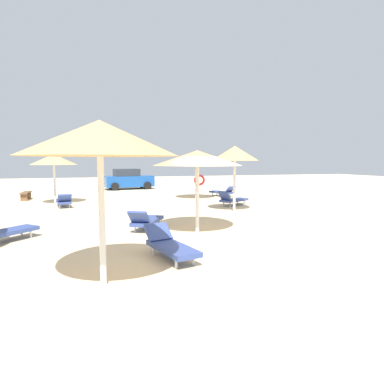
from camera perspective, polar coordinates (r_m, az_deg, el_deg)
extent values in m
plane|color=beige|center=(9.23, 5.53, -9.18)|extent=(80.00, 80.00, 0.00)
cylinder|color=silver|center=(19.78, 0.75, 1.96)|extent=(0.12, 0.12, 2.20)
cone|color=tan|center=(19.74, 0.75, 5.65)|extent=(2.65, 2.65, 0.54)
torus|color=red|center=(19.84, 1.36, 2.17)|extent=(0.71, 0.24, 0.70)
cylinder|color=silver|center=(14.87, 7.66, 1.24)|extent=(0.12, 0.12, 2.48)
cone|color=tan|center=(14.83, 7.74, 6.94)|extent=(2.22, 2.22, 0.68)
cylinder|color=silver|center=(6.12, -15.95, -4.77)|extent=(0.12, 0.12, 2.54)
cone|color=tan|center=(6.04, -16.33, 9.33)|extent=(2.88, 2.88, 0.65)
cylinder|color=silver|center=(18.96, -23.54, 1.42)|extent=(0.12, 0.12, 2.26)
cone|color=tan|center=(18.92, -23.70, 5.40)|extent=(2.47, 2.47, 0.58)
cylinder|color=silver|center=(10.41, 0.97, -1.02)|extent=(0.12, 0.12, 2.30)
cone|color=tan|center=(10.34, 0.98, 6.16)|extent=(2.92, 2.92, 0.50)
cube|color=#33478C|center=(21.26, 5.29, -0.04)|extent=(1.30, 1.81, 0.12)
cube|color=#33478C|center=(20.70, 6.93, 0.49)|extent=(0.77, 0.68, 0.44)
cylinder|color=silver|center=(21.04, 6.90, -0.58)|extent=(0.06, 0.06, 0.22)
cylinder|color=silver|center=(20.71, 6.10, -0.67)|extent=(0.06, 0.06, 0.22)
cylinder|color=silver|center=(21.84, 4.52, -0.33)|extent=(0.06, 0.06, 0.22)
cylinder|color=silver|center=(21.52, 3.72, -0.41)|extent=(0.06, 0.06, 0.22)
cube|color=#33478C|center=(17.04, 7.62, -1.45)|extent=(1.81, 1.34, 0.12)
cube|color=#33478C|center=(16.40, 5.89, -0.71)|extent=(0.63, 0.75, 0.49)
cylinder|color=silver|center=(16.47, 6.91, -2.28)|extent=(0.06, 0.06, 0.22)
cylinder|color=silver|center=(16.74, 5.74, -2.14)|extent=(0.06, 0.06, 0.22)
cylinder|color=silver|center=(17.40, 9.41, -1.89)|extent=(0.06, 0.06, 0.22)
cylinder|color=silver|center=(17.67, 8.26, -1.77)|extent=(0.06, 0.06, 0.22)
cube|color=#33478C|center=(7.67, -3.55, -10.06)|extent=(1.04, 1.80, 0.12)
cube|color=#33478C|center=(8.31, -6.13, -7.21)|extent=(0.74, 0.62, 0.41)
cylinder|color=silver|center=(8.15, -6.93, -10.40)|extent=(0.06, 0.06, 0.22)
cylinder|color=silver|center=(8.33, -4.12, -10.01)|extent=(0.06, 0.06, 0.22)
cylinder|color=silver|center=(7.11, -2.86, -12.74)|extent=(0.06, 0.06, 0.22)
cylinder|color=silver|center=(7.32, 0.25, -12.20)|extent=(0.06, 0.06, 0.22)
cube|color=#33478C|center=(10.80, -30.39, -6.23)|extent=(1.64, 1.67, 0.12)
cylinder|color=silver|center=(10.98, -27.07, -6.80)|extent=(0.06, 0.06, 0.22)
cylinder|color=silver|center=(11.33, -28.39, -6.49)|extent=(0.06, 0.06, 0.22)
cube|color=#33478C|center=(17.67, -22.19, -1.57)|extent=(0.92, 1.78, 0.12)
cube|color=#33478C|center=(16.85, -22.00, -1.02)|extent=(0.71, 0.55, 0.44)
cylinder|color=silver|center=(17.11, -21.27, -2.32)|extent=(0.06, 0.06, 0.22)
cylinder|color=silver|center=(17.08, -22.74, -2.39)|extent=(0.06, 0.06, 0.22)
cylinder|color=silver|center=(18.30, -21.64, -1.85)|extent=(0.06, 0.06, 0.22)
cylinder|color=silver|center=(18.27, -23.01, -1.91)|extent=(0.06, 0.06, 0.22)
cube|color=#33478C|center=(11.15, -8.01, -5.17)|extent=(1.39, 1.80, 0.12)
cube|color=#33478C|center=(10.37, -9.57, -4.52)|extent=(0.77, 0.69, 0.46)
cylinder|color=silver|center=(10.55, -8.01, -6.71)|extent=(0.06, 0.06, 0.22)
cylinder|color=silver|center=(10.71, -10.23, -6.57)|extent=(0.06, 0.06, 0.22)
cylinder|color=silver|center=(11.66, -5.96, -5.51)|extent=(0.06, 0.06, 0.22)
cylinder|color=silver|center=(11.81, -8.00, -5.40)|extent=(0.06, 0.06, 0.22)
cube|color=brown|center=(21.73, -27.81, -0.09)|extent=(0.41, 1.50, 0.08)
cube|color=brown|center=(21.22, -28.07, -0.89)|extent=(0.36, 0.12, 0.41)
cube|color=brown|center=(22.29, -27.51, -0.58)|extent=(0.36, 0.12, 0.41)
cube|color=#194C9E|center=(27.23, -11.31, 1.92)|extent=(4.20, 2.24, 0.90)
cube|color=#262D38|center=(27.14, -11.75, 3.49)|extent=(2.20, 1.82, 0.60)
cylinder|color=black|center=(28.44, -9.07, 1.40)|extent=(0.66, 0.31, 0.64)
cylinder|color=black|center=(26.76, -8.04, 1.16)|extent=(0.66, 0.31, 0.64)
cylinder|color=black|center=(27.83, -14.43, 1.21)|extent=(0.66, 0.31, 0.64)
cylinder|color=black|center=(26.10, -13.72, 0.95)|extent=(0.66, 0.31, 0.64)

